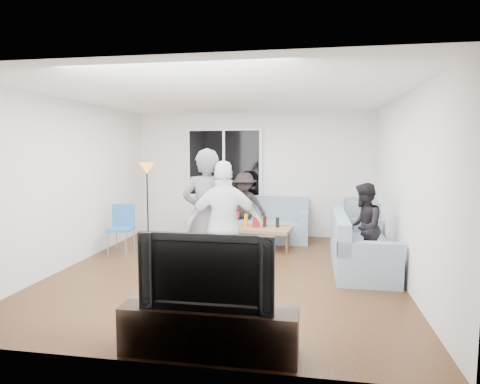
% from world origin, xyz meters
% --- Properties ---
extents(floor, '(5.00, 5.50, 0.04)m').
position_xyz_m(floor, '(0.00, 0.00, -0.02)').
color(floor, '#56351C').
rests_on(floor, ground).
extents(ceiling, '(5.00, 5.50, 0.04)m').
position_xyz_m(ceiling, '(0.00, 0.00, 2.62)').
color(ceiling, white).
rests_on(ceiling, ground).
extents(wall_back, '(5.00, 0.04, 2.60)m').
position_xyz_m(wall_back, '(0.00, 2.77, 1.30)').
color(wall_back, silver).
rests_on(wall_back, ground).
extents(wall_front, '(5.00, 0.04, 2.60)m').
position_xyz_m(wall_front, '(0.00, -2.77, 1.30)').
color(wall_front, silver).
rests_on(wall_front, ground).
extents(wall_left, '(0.04, 5.50, 2.60)m').
position_xyz_m(wall_left, '(-2.52, 0.00, 1.30)').
color(wall_left, silver).
rests_on(wall_left, ground).
extents(wall_right, '(0.04, 5.50, 2.60)m').
position_xyz_m(wall_right, '(2.52, 0.00, 1.30)').
color(wall_right, silver).
rests_on(wall_right, ground).
extents(window_frame, '(1.62, 0.06, 1.47)m').
position_xyz_m(window_frame, '(-0.60, 2.69, 1.55)').
color(window_frame, white).
rests_on(window_frame, wall_back).
extents(window_glass, '(1.50, 0.02, 1.35)m').
position_xyz_m(window_glass, '(-0.60, 2.65, 1.55)').
color(window_glass, black).
rests_on(window_glass, window_frame).
extents(window_mullion, '(0.05, 0.03, 1.35)m').
position_xyz_m(window_mullion, '(-0.60, 2.64, 1.55)').
color(window_mullion, white).
rests_on(window_mullion, window_frame).
extents(radiator, '(1.30, 0.12, 0.62)m').
position_xyz_m(radiator, '(-0.60, 2.65, 0.31)').
color(radiator, silver).
rests_on(radiator, floor).
extents(potted_plant, '(0.19, 0.16, 0.32)m').
position_xyz_m(potted_plant, '(-0.11, 2.62, 0.78)').
color(potted_plant, '#255D26').
rests_on(potted_plant, radiator).
extents(vase, '(0.19, 0.19, 0.19)m').
position_xyz_m(vase, '(-0.78, 2.62, 0.71)').
color(vase, white).
rests_on(vase, radiator).
extents(sofa_back_section, '(2.30, 0.85, 0.85)m').
position_xyz_m(sofa_back_section, '(0.04, 2.27, 0.42)').
color(sofa_back_section, gray).
rests_on(sofa_back_section, floor).
extents(sofa_right_section, '(2.00, 0.85, 0.85)m').
position_xyz_m(sofa_right_section, '(2.02, 0.52, 0.42)').
color(sofa_right_section, gray).
rests_on(sofa_right_section, floor).
extents(sofa_corner, '(0.85, 0.85, 0.85)m').
position_xyz_m(sofa_corner, '(2.33, 2.27, 0.42)').
color(sofa_corner, gray).
rests_on(sofa_corner, floor).
extents(cushion_yellow, '(0.47, 0.44, 0.14)m').
position_xyz_m(cushion_yellow, '(-0.91, 2.25, 0.51)').
color(cushion_yellow, orange).
rests_on(cushion_yellow, sofa_back_section).
extents(cushion_red, '(0.37, 0.31, 0.13)m').
position_xyz_m(cushion_red, '(-0.37, 2.33, 0.51)').
color(cushion_red, maroon).
rests_on(cushion_red, sofa_back_section).
extents(coffee_table, '(1.17, 0.74, 0.40)m').
position_xyz_m(coffee_table, '(0.33, 1.49, 0.20)').
color(coffee_table, '#996D4A').
rests_on(coffee_table, floor).
extents(pitcher, '(0.17, 0.17, 0.17)m').
position_xyz_m(pitcher, '(0.25, 1.56, 0.49)').
color(pitcher, maroon).
rests_on(pitcher, coffee_table).
extents(side_chair, '(0.46, 0.46, 0.86)m').
position_xyz_m(side_chair, '(-2.05, 0.74, 0.43)').
color(side_chair, '#2764AB').
rests_on(side_chair, floor).
extents(floor_lamp, '(0.32, 0.32, 1.56)m').
position_xyz_m(floor_lamp, '(-2.05, 1.97, 0.78)').
color(floor_lamp, orange).
rests_on(floor_lamp, floor).
extents(player_left, '(0.69, 0.46, 1.86)m').
position_xyz_m(player_left, '(-0.14, -0.60, 0.93)').
color(player_left, '#48484C').
rests_on(player_left, floor).
extents(player_right, '(1.06, 0.62, 1.70)m').
position_xyz_m(player_right, '(0.13, -0.75, 0.85)').
color(player_right, silver).
rests_on(player_right, floor).
extents(spectator_right, '(0.64, 0.75, 1.34)m').
position_xyz_m(spectator_right, '(2.02, 0.37, 0.67)').
color(spectator_right, black).
rests_on(spectator_right, floor).
extents(spectator_back, '(0.89, 0.51, 1.37)m').
position_xyz_m(spectator_back, '(-0.10, 2.30, 0.68)').
color(spectator_back, black).
rests_on(spectator_back, floor).
extents(tv_console, '(1.60, 0.40, 0.44)m').
position_xyz_m(tv_console, '(0.35, -2.50, 0.22)').
color(tv_console, '#332219').
rests_on(tv_console, floor).
extents(television, '(1.20, 0.16, 0.69)m').
position_xyz_m(television, '(0.35, -2.50, 0.78)').
color(television, black).
rests_on(television, tv_console).
extents(bottle_a, '(0.07, 0.07, 0.23)m').
position_xyz_m(bottle_a, '(0.04, 1.60, 0.52)').
color(bottle_a, orange).
rests_on(bottle_a, coffee_table).
extents(bottle_c, '(0.07, 0.07, 0.20)m').
position_xyz_m(bottle_c, '(0.40, 1.60, 0.50)').
color(bottle_c, black).
rests_on(bottle_c, coffee_table).
extents(bottle_e, '(0.07, 0.07, 0.19)m').
position_xyz_m(bottle_e, '(0.63, 1.58, 0.50)').
color(bottle_e, black).
rests_on(bottle_e, coffee_table).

